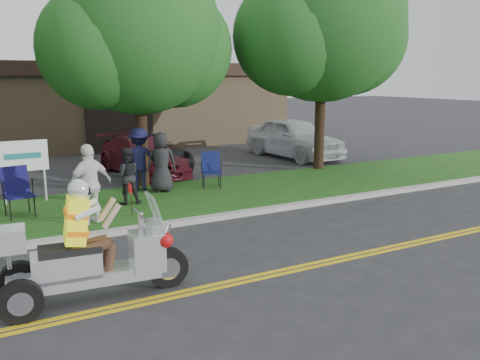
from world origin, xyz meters
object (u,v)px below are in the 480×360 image
spectator_adult_right (90,184)px  parked_car_mid (146,153)px  trike_scooter (86,259)px  parked_car_right (143,156)px  lawn_chair_b (17,188)px  lawn_chair_a (211,167)px  parked_car_far_right (294,138)px  spectator_adult_mid (126,176)px

spectator_adult_right → parked_car_mid: (3.31, 6.03, -0.34)m
trike_scooter → parked_car_mid: size_ratio=0.61×
parked_car_mid → parked_car_right: 0.49m
lawn_chair_b → parked_car_right: bearing=34.6°
lawn_chair_a → parked_car_right: size_ratio=0.23×
parked_car_right → parked_car_far_right: 6.78m
trike_scooter → spectator_adult_mid: trike_scooter is taller
spectator_adult_right → parked_car_right: size_ratio=0.40×
spectator_adult_mid → parked_car_mid: size_ratio=0.31×
parked_car_right → spectator_adult_mid: bearing=-120.4°
parked_car_right → parked_car_far_right: size_ratio=0.92×
trike_scooter → lawn_chair_b: (-0.45, 5.34, 0.10)m
lawn_chair_b → parked_car_mid: bearing=35.7°
lawn_chair_b → spectator_adult_mid: bearing=-11.5°
parked_car_right → lawn_chair_a: bearing=-81.0°
lawn_chair_b → parked_car_far_right: (11.20, 4.67, 0.08)m
spectator_adult_mid → spectator_adult_right: spectator_adult_right is taller
trike_scooter → spectator_adult_right: 3.97m
trike_scooter → parked_car_right: size_ratio=0.64×
trike_scooter → spectator_adult_mid: 5.62m
spectator_adult_mid → lawn_chair_a: bearing=-156.6°
parked_car_far_right → parked_car_mid: bearing=178.1°
lawn_chair_a → parked_car_far_right: parked_car_far_right is taller
spectator_adult_mid → parked_car_right: spectator_adult_mid is taller
parked_car_right → parked_car_far_right: bearing=-2.2°
trike_scooter → parked_car_right: bearing=72.5°
lawn_chair_b → parked_car_mid: parked_car_mid is taller
trike_scooter → parked_car_mid: 10.74m
lawn_chair_a → parked_car_right: 3.57m
spectator_adult_mid → parked_car_far_right: size_ratio=0.30×
lawn_chair_b → spectator_adult_mid: size_ratio=0.80×
trike_scooter → lawn_chair_a: (4.98, 6.01, 0.04)m
spectator_adult_right → parked_car_right: (3.06, 5.61, -0.35)m
spectator_adult_mid → parked_car_mid: spectator_adult_mid is taller
parked_car_mid → parked_car_right: parked_car_mid is taller
spectator_adult_mid → spectator_adult_right: 1.82m
parked_car_right → parked_car_far_right: parked_car_far_right is taller
lawn_chair_b → parked_car_right: (4.45, 4.11, -0.11)m
spectator_adult_mid → parked_car_far_right: bearing=-143.6°
trike_scooter → parked_car_far_right: (10.75, 10.01, 0.18)m
parked_car_mid → lawn_chair_a: bearing=-79.1°
spectator_adult_mid → parked_car_right: bearing=-106.3°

